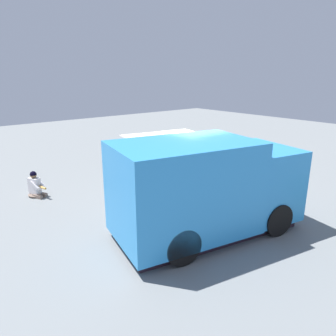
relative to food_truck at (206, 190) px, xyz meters
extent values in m
plane|color=slate|center=(-1.73, 1.19, -1.16)|extent=(40.00, 40.00, 0.00)
cube|color=#2E8ED8|center=(-0.12, -0.59, 0.15)|extent=(2.67, 3.59, 2.17)
cube|color=#2E8ED8|center=(0.36, 1.67, -0.02)|extent=(2.21, 1.76, 1.82)
cube|color=black|center=(0.50, 2.33, 0.29)|extent=(1.61, 0.37, 0.69)
cube|color=black|center=(-1.13, -0.38, 0.28)|extent=(0.39, 1.75, 0.76)
cube|color=white|center=(-1.42, -0.32, 1.20)|extent=(0.99, 2.02, 0.03)
cube|color=black|center=(0.02, 0.08, -1.04)|extent=(2.51, 4.64, 0.23)
cylinder|color=black|center=(1.21, 1.30, -0.75)|extent=(0.39, 0.85, 0.82)
cylinder|color=black|center=(-0.57, 1.68, -0.75)|extent=(0.39, 0.85, 0.82)
cylinder|color=black|center=(0.65, -1.35, -0.75)|extent=(0.39, 0.85, 0.82)
cylinder|color=black|center=(-1.13, -0.97, -0.75)|extent=(0.39, 0.85, 0.82)
ellipsoid|color=#7B6659|center=(-5.26, -2.47, -1.11)|extent=(0.65, 0.61, 0.10)
cube|color=#7B6659|center=(-5.04, -2.48, -1.10)|extent=(0.37, 0.25, 0.11)
cube|color=#7B6659|center=(-5.12, -2.30, -1.10)|extent=(0.37, 0.25, 0.11)
cube|color=silver|center=(-5.26, -2.47, -0.79)|extent=(0.42, 0.35, 0.53)
sphere|color=brown|center=(-5.26, -2.47, -0.43)|extent=(0.20, 0.20, 0.20)
sphere|color=black|center=(-5.26, -2.47, -0.41)|extent=(0.21, 0.21, 0.21)
cube|color=silver|center=(-5.09, -2.52, -0.72)|extent=(0.35, 0.22, 0.28)
cube|color=silver|center=(-5.18, -2.31, -0.72)|extent=(0.35, 0.22, 0.28)
cylinder|color=#DFA955|center=(-4.97, -2.35, -0.80)|extent=(0.42, 0.18, 0.07)
cube|color=olive|center=(-4.97, -2.35, -0.79)|extent=(0.35, 0.13, 0.02)
cylinder|color=#44585A|center=(-5.66, 4.00, -0.96)|extent=(0.39, 0.39, 0.39)
torus|color=#485C5F|center=(-5.66, 4.00, -0.78)|extent=(0.42, 0.42, 0.04)
ellipsoid|color=#398836|center=(-5.66, 4.00, -0.60)|extent=(0.45, 0.45, 0.38)
sphere|color=#E93194|center=(-5.75, 4.11, -0.48)|extent=(0.07, 0.07, 0.07)
sphere|color=#E53095|center=(-5.78, 3.86, -0.56)|extent=(0.05, 0.05, 0.05)
sphere|color=#E8259A|center=(-5.79, 4.11, -0.53)|extent=(0.08, 0.08, 0.08)
sphere|color=#D6289A|center=(-5.81, 3.96, -0.50)|extent=(0.08, 0.08, 0.08)
cylinder|color=#9F9994|center=(-5.47, 1.01, -1.01)|extent=(0.45, 0.45, 0.29)
torus|color=#9AA08E|center=(-5.47, 1.01, -0.88)|extent=(0.48, 0.48, 0.04)
ellipsoid|color=#35702E|center=(-5.47, 1.01, -0.66)|extent=(0.54, 0.54, 0.46)
sphere|color=#9059B9|center=(-5.48, 0.82, -0.54)|extent=(0.06, 0.06, 0.06)
sphere|color=#A956B5|center=(-5.54, 1.20, -0.58)|extent=(0.07, 0.07, 0.07)
sphere|color=#A95DA9|center=(-5.30, 1.05, -0.53)|extent=(0.08, 0.08, 0.08)
camera|label=1|loc=(4.90, -5.25, 2.68)|focal=33.55mm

